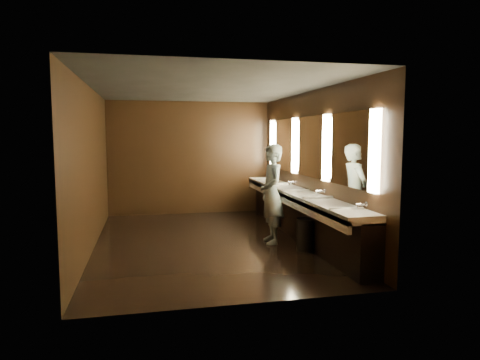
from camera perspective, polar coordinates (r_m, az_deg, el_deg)
name	(u,v)px	position (r m, az deg, el deg)	size (l,w,h in m)	color
floor	(207,242)	(8.02, -4.38, -8.23)	(6.00, 6.00, 0.00)	black
ceiling	(206,88)	(7.82, -4.54, 12.09)	(4.00, 6.00, 0.02)	#2D2D2B
wall_back	(190,158)	(10.76, -6.70, 2.94)	(4.00, 0.02, 2.80)	black
wall_front	(244,185)	(4.85, 0.51, -0.72)	(4.00, 0.02, 2.80)	black
wall_left	(91,168)	(7.77, -19.23, 1.47)	(0.02, 6.00, 2.80)	black
wall_right	(310,165)	(8.31, 9.34, 2.00)	(0.02, 6.00, 2.80)	black
sink_counter	(299,212)	(8.35, 7.91, -4.22)	(0.55, 5.40, 1.01)	black
mirror_band	(310,147)	(8.28, 9.25, 4.42)	(0.06, 5.03, 1.15)	#FBEAB6
person	(272,194)	(7.80, 4.25, -1.86)	(0.66, 0.43, 1.81)	#98CCE3
trash_bin	(307,235)	(7.43, 8.91, -7.22)	(0.36, 0.36, 0.56)	black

